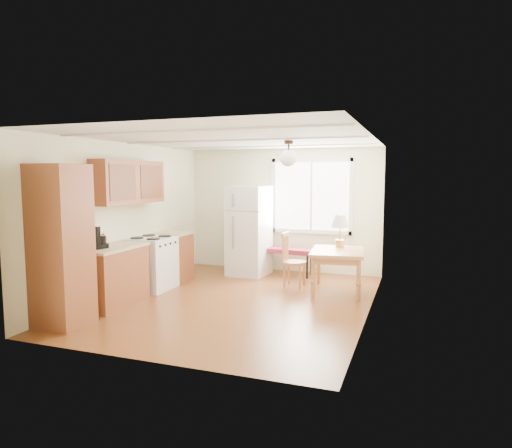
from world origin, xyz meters
The scene contains 11 objects.
room_shell centered at (0.00, 0.00, 1.25)m, with size 4.60×5.60×2.62m.
kitchen_run centered at (-1.72, -0.63, 0.84)m, with size 0.65×3.40×2.20m.
window_unit centered at (0.60, 2.47, 1.55)m, with size 1.64×0.05×1.51m.
pendant_light centered at (0.70, 0.40, 2.24)m, with size 0.26×0.26×0.40m.
refrigerator centered at (-0.51, 1.86, 0.88)m, with size 0.78×0.78×1.75m.
bench centered at (0.17, 2.07, 0.48)m, with size 1.20×0.52×0.54m.
dining_table centered at (1.37, 1.10, 0.61)m, with size 0.98×1.23×0.71m.
chair centered at (0.50, 1.22, 0.54)m, with size 0.42×0.42×0.94m.
table_lamp centered at (1.35, 1.43, 1.12)m, with size 0.33×0.33×0.56m.
coffee_maker centered at (-1.72, -1.10, 1.02)m, with size 0.21×0.25×0.33m.
kettle centered at (-1.79, -0.90, 0.98)m, with size 0.10×0.10×0.20m.
Camera 1 is at (2.62, -6.47, 1.95)m, focal length 32.00 mm.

